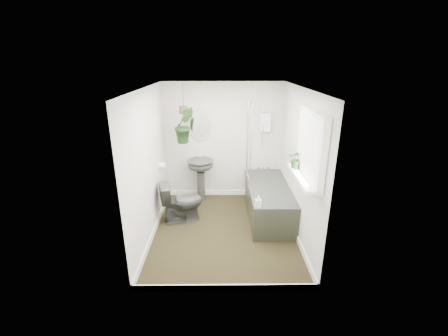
{
  "coord_description": "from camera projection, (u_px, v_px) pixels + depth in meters",
  "views": [
    {
      "loc": [
        -0.04,
        -4.33,
        2.68
      ],
      "look_at": [
        0.0,
        0.15,
        1.05
      ],
      "focal_mm": 24.0,
      "sensor_mm": 36.0,
      "label": 1
    }
  ],
  "objects": [
    {
      "name": "wall_sconce",
      "position": [
        179.0,
        130.0,
        5.77
      ],
      "size": [
        0.04,
        0.04,
        0.22
      ],
      "primitive_type": "cylinder",
      "color": "black",
      "rests_on": "wall_back"
    },
    {
      "name": "hanging_pot",
      "position": [
        184.0,
        110.0,
        5.24
      ],
      "size": [
        0.16,
        0.16,
        0.12
      ],
      "primitive_type": "cylinder",
      "color": "#4A3D24",
      "rests_on": "ceiling"
    },
    {
      "name": "toilet_roll_holder",
      "position": [
        162.0,
        166.0,
        5.32
      ],
      "size": [
        0.11,
        0.11,
        0.11
      ],
      "primitive_type": "cylinder",
      "rotation": [
        0.0,
        1.57,
        0.0
      ],
      "color": "white",
      "rests_on": "wall_left"
    },
    {
      "name": "window_sill",
      "position": [
        302.0,
        177.0,
        3.91
      ],
      "size": [
        0.18,
        1.0,
        0.04
      ],
      "primitive_type": "cube",
      "color": "white",
      "rests_on": "wall_right"
    },
    {
      "name": "wall_right",
      "position": [
        299.0,
        165.0,
        4.6
      ],
      "size": [
        0.02,
        2.8,
        2.3
      ],
      "primitive_type": "cube",
      "color": "white",
      "rests_on": "ground"
    },
    {
      "name": "window_recess",
      "position": [
        311.0,
        146.0,
        3.77
      ],
      "size": [
        0.08,
        1.0,
        0.9
      ],
      "primitive_type": "cube",
      "color": "white",
      "rests_on": "wall_right"
    },
    {
      "name": "hanging_plant",
      "position": [
        184.0,
        125.0,
        5.33
      ],
      "size": [
        0.44,
        0.4,
        0.65
      ],
      "primitive_type": "imported",
      "rotation": [
        0.0,
        0.0,
        0.37
      ],
      "color": "black",
      "rests_on": "ceiling"
    },
    {
      "name": "pedestal_sink",
      "position": [
        201.0,
        180.0,
        5.94
      ],
      "size": [
        0.5,
        0.43,
        0.84
      ],
      "primitive_type": null,
      "rotation": [
        0.0,
        0.0,
        0.02
      ],
      "color": "#30312D",
      "rests_on": "floor"
    },
    {
      "name": "window_blinds",
      "position": [
        307.0,
        146.0,
        3.77
      ],
      "size": [
        0.01,
        0.86,
        0.76
      ],
      "primitive_type": "cube",
      "color": "white",
      "rests_on": "wall_right"
    },
    {
      "name": "ceiling",
      "position": [
        224.0,
        87.0,
        4.19
      ],
      "size": [
        2.3,
        2.8,
        0.02
      ],
      "primitive_type": "cube",
      "color": "white",
      "rests_on": "ground"
    },
    {
      "name": "wall_left",
      "position": [
        148.0,
        165.0,
        4.58
      ],
      "size": [
        0.02,
        2.8,
        2.3
      ],
      "primitive_type": "cube",
      "color": "white",
      "rests_on": "ground"
    },
    {
      "name": "wall_front",
      "position": [
        225.0,
        208.0,
        3.26
      ],
      "size": [
        2.3,
        0.02,
        2.3
      ],
      "primitive_type": "cube",
      "color": "white",
      "rests_on": "ground"
    },
    {
      "name": "soap_bottle",
      "position": [
        258.0,
        201.0,
        4.48
      ],
      "size": [
        0.1,
        0.1,
        0.19
      ],
      "primitive_type": "imported",
      "rotation": [
        0.0,
        0.0,
        0.15
      ],
      "color": "black",
      "rests_on": "bathtub"
    },
    {
      "name": "wall_back",
      "position": [
        223.0,
        141.0,
        5.91
      ],
      "size": [
        2.3,
        0.02,
        2.3
      ],
      "primitive_type": "cube",
      "color": "white",
      "rests_on": "ground"
    },
    {
      "name": "toilet",
      "position": [
        182.0,
        202.0,
        5.18
      ],
      "size": [
        0.79,
        0.59,
        0.72
      ],
      "primitive_type": "imported",
      "rotation": [
        0.0,
        0.0,
        1.86
      ],
      "color": "#30312D",
      "rests_on": "floor"
    },
    {
      "name": "floor",
      "position": [
        224.0,
        231.0,
        4.99
      ],
      "size": [
        2.3,
        2.8,
        0.02
      ],
      "primitive_type": "cube",
      "color": "black",
      "rests_on": "ground"
    },
    {
      "name": "bath_screen",
      "position": [
        249.0,
        140.0,
        5.48
      ],
      "size": [
        0.04,
        0.72,
        1.4
      ],
      "primitive_type": null,
      "color": "silver",
      "rests_on": "bathtub"
    },
    {
      "name": "sill_plant",
      "position": [
        297.0,
        159.0,
        4.14
      ],
      "size": [
        0.29,
        0.28,
        0.26
      ],
      "primitive_type": "imported",
      "rotation": [
        0.0,
        0.0,
        -0.39
      ],
      "color": "black",
      "rests_on": "window_sill"
    },
    {
      "name": "skirting",
      "position": [
        224.0,
        228.0,
        4.97
      ],
      "size": [
        2.3,
        2.8,
        0.1
      ],
      "primitive_type": "cube",
      "color": "white",
      "rests_on": "floor"
    },
    {
      "name": "bathtub",
      "position": [
        268.0,
        201.0,
        5.36
      ],
      "size": [
        0.72,
        1.72,
        0.58
      ],
      "primitive_type": null,
      "color": "#30312D",
      "rests_on": "floor"
    },
    {
      "name": "oval_mirror",
      "position": [
        200.0,
        124.0,
        5.75
      ],
      "size": [
        0.46,
        0.03,
        0.62
      ],
      "primitive_type": "ellipsoid",
      "color": "#BEB3A6",
      "rests_on": "wall_back"
    },
    {
      "name": "shower_box",
      "position": [
        265.0,
        122.0,
        5.72
      ],
      "size": [
        0.2,
        0.1,
        0.35
      ],
      "primitive_type": "cube",
      "color": "white",
      "rests_on": "wall_back"
    }
  ]
}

